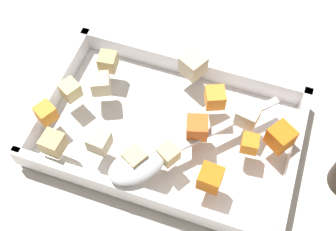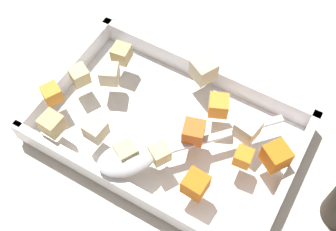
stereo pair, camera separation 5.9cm
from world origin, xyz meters
TOP-DOWN VIEW (x-y plane):
  - ground_plane at (0.00, 0.00)m, footprint 4.00×4.00m
  - baking_dish at (0.02, -0.00)m, footprint 0.37×0.23m
  - carrot_chunk_far_right at (-0.14, -0.06)m, footprint 0.03×0.03m
  - carrot_chunk_center at (0.10, -0.08)m, footprint 0.03×0.03m
  - carrot_chunk_front_center at (0.17, 0.01)m, footprint 0.04×0.04m
  - carrot_chunk_heap_top at (0.07, 0.04)m, footprint 0.04×0.04m
  - carrot_chunk_near_right at (0.13, -0.01)m, footprint 0.02×0.02m
  - carrot_chunk_mid_left at (0.06, -0.01)m, footprint 0.03×0.03m
  - potato_chunk_back_center at (-0.09, 0.05)m, footprint 0.03×0.03m
  - potato_chunk_corner_sw at (-0.05, -0.07)m, footprint 0.03×0.03m
  - potato_chunk_corner_ne at (-0.09, 0.01)m, footprint 0.04×0.04m
  - potato_chunk_far_left at (-0.12, -0.01)m, footprint 0.03×0.03m
  - potato_chunk_mid_right at (0.04, -0.06)m, footprint 0.03×0.03m
  - potato_chunk_corner_nw at (-0.00, -0.08)m, footprint 0.03×0.03m
  - potato_chunk_heap_side at (0.03, 0.09)m, footprint 0.04×0.04m
  - potato_chunk_near_left at (-0.11, -0.09)m, footprint 0.03×0.03m
  - parsnip_chunk_rim_edge at (0.12, 0.03)m, footprint 0.03×0.03m
  - serving_spoon at (0.02, -0.08)m, footprint 0.20×0.21m

SIDE VIEW (x-z plane):
  - ground_plane at x=0.00m, z-range 0.00..0.00m
  - baking_dish at x=0.02m, z-range -0.01..0.04m
  - serving_spoon at x=0.02m, z-range 0.05..0.07m
  - carrot_chunk_near_right at x=0.13m, z-range 0.05..0.07m
  - potato_chunk_mid_right at x=0.04m, z-range 0.05..0.07m
  - carrot_chunk_far_right at x=-0.14m, z-range 0.05..0.07m
  - potato_chunk_far_left at x=-0.12m, z-range 0.05..0.07m
  - potato_chunk_corner_nw at x=0.00m, z-range 0.05..0.07m
  - potato_chunk_back_center at x=-0.09m, z-range 0.05..0.07m
  - potato_chunk_corner_sw at x=-0.05m, z-range 0.05..0.08m
  - potato_chunk_corner_ne at x=-0.09m, z-range 0.05..0.08m
  - carrot_chunk_heap_top at x=0.07m, z-range 0.05..0.08m
  - potato_chunk_near_left at x=-0.11m, z-range 0.05..0.08m
  - carrot_chunk_mid_left at x=0.06m, z-range 0.05..0.08m
  - carrot_chunk_center at x=0.10m, z-range 0.05..0.08m
  - parsnip_chunk_rim_edge at x=0.12m, z-range 0.05..0.08m
  - carrot_chunk_front_center at x=0.17m, z-range 0.05..0.08m
  - potato_chunk_heap_side at x=0.03m, z-range 0.05..0.08m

